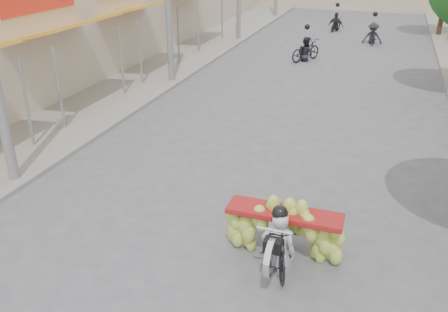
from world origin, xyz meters
TOP-DOWN VIEW (x-y plane):
  - sidewalk_left at (-7.00, 15.00)m, footprint 4.00×60.00m
  - banana_motorbike at (1.31, 2.08)m, footprint 2.20×1.83m
  - bg_motorbike_a at (-0.97, 17.45)m, footprint 1.46×1.90m
  - bg_motorbike_b at (1.80, 22.54)m, footprint 1.11×1.96m
  - bg_motorbike_c at (-0.56, 25.73)m, footprint 1.07×1.50m

SIDE VIEW (x-z plane):
  - sidewalk_left at x=-7.00m, z-range 0.00..0.12m
  - banana_motorbike at x=1.31m, z-range -0.36..1.79m
  - bg_motorbike_a at x=-0.97m, z-range -0.25..1.70m
  - bg_motorbike_b at x=1.80m, z-range -0.15..1.80m
  - bg_motorbike_c at x=-0.56m, z-range -0.14..1.81m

